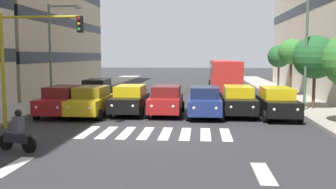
{
  "coord_description": "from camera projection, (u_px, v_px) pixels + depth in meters",
  "views": [
    {
      "loc": [
        -2.04,
        16.72,
        3.52
      ],
      "look_at": [
        -0.17,
        -4.4,
        1.31
      ],
      "focal_mm": 40.42,
      "sensor_mm": 36.0,
      "label": 1
    }
  ],
  "objects": [
    {
      "name": "street_tree_3",
      "position": [
        279.0,
        57.0,
        37.34
      ],
      "size": [
        2.22,
        2.22,
        4.37
      ],
      "color": "#513823",
      "rests_on": "sidewalk_left"
    },
    {
      "name": "car_row2_0",
      "position": [
        96.0,
        91.0,
        28.33
      ],
      "size": [
        2.02,
        4.44,
        1.72
      ],
      "color": "black",
      "rests_on": "ground_plane"
    },
    {
      "name": "car_5",
      "position": [
        91.0,
        101.0,
        21.83
      ],
      "size": [
        2.02,
        4.44,
        1.72
      ],
      "color": "gold",
      "rests_on": "ground_plane"
    },
    {
      "name": "motorcycle_with_rider",
      "position": [
        18.0,
        134.0,
        13.8
      ],
      "size": [
        1.66,
        0.59,
        1.57
      ],
      "color": "black",
      "rests_on": "ground_plane"
    },
    {
      "name": "ground_plane",
      "position": [
        156.0,
        133.0,
        17.11
      ],
      "size": [
        180.0,
        180.0,
        0.0
      ],
      "primitive_type": "plane",
      "color": "#2D2D30"
    },
    {
      "name": "lane_arrow_0",
      "position": [
        263.0,
        173.0,
        11.31
      ],
      "size": [
        0.5,
        2.2,
        0.01
      ],
      "primitive_type": "cube",
      "color": "silver",
      "rests_on": "ground_plane"
    },
    {
      "name": "street_lamp_left",
      "position": [
        300.0,
        35.0,
        23.07
      ],
      "size": [
        2.62,
        0.28,
        7.68
      ],
      "color": "#4C6B56",
      "rests_on": "sidewalk_left"
    },
    {
      "name": "traffic_light_gantry",
      "position": [
        25.0,
        52.0,
        17.87
      ],
      "size": [
        4.04,
        0.36,
        5.5
      ],
      "color": "#AD991E",
      "rests_on": "ground_plane"
    },
    {
      "name": "car_3",
      "position": [
        166.0,
        100.0,
        22.37
      ],
      "size": [
        2.02,
        4.44,
        1.72
      ],
      "color": "maroon",
      "rests_on": "ground_plane"
    },
    {
      "name": "car_1",
      "position": [
        238.0,
        101.0,
        22.05
      ],
      "size": [
        2.02,
        4.44,
        1.72
      ],
      "color": "black",
      "rests_on": "ground_plane"
    },
    {
      "name": "crosswalk_markings",
      "position": [
        156.0,
        133.0,
        17.11
      ],
      "size": [
        6.75,
        2.8,
        0.01
      ],
      "color": "silver",
      "rests_on": "ground_plane"
    },
    {
      "name": "car_0",
      "position": [
        277.0,
        102.0,
        21.16
      ],
      "size": [
        2.02,
        4.44,
        1.72
      ],
      "color": "black",
      "rests_on": "ground_plane"
    },
    {
      "name": "street_tree_2",
      "position": [
        292.0,
        52.0,
        31.36
      ],
      "size": [
        2.14,
        2.14,
        4.75
      ],
      "color": "#513823",
      "rests_on": "sidewalk_left"
    },
    {
      "name": "street_tree_1",
      "position": [
        315.0,
        57.0,
        23.97
      ],
      "size": [
        2.75,
        2.75,
        4.62
      ],
      "color": "#513823",
      "rests_on": "sidewalk_left"
    },
    {
      "name": "bus_behind_traffic",
      "position": [
        224.0,
        73.0,
        35.63
      ],
      "size": [
        2.78,
        10.5,
        3.0
      ],
      "color": "red",
      "rests_on": "ground_plane"
    },
    {
      "name": "car_2",
      "position": [
        205.0,
        101.0,
        21.66
      ],
      "size": [
        2.02,
        4.44,
        1.72
      ],
      "color": "navy",
      "rests_on": "ground_plane"
    },
    {
      "name": "car_4",
      "position": [
        130.0,
        100.0,
        22.57
      ],
      "size": [
        2.02,
        4.44,
        1.72
      ],
      "color": "black",
      "rests_on": "ground_plane"
    },
    {
      "name": "car_6",
      "position": [
        62.0,
        101.0,
        22.02
      ],
      "size": [
        2.02,
        4.44,
        1.72
      ],
      "color": "maroon",
      "rests_on": "ground_plane"
    },
    {
      "name": "lane_arrow_1",
      "position": [
        13.0,
        166.0,
        12.0
      ],
      "size": [
        0.5,
        2.2,
        0.01
      ],
      "primitive_type": "cube",
      "color": "silver",
      "rests_on": "ground_plane"
    },
    {
      "name": "street_lamp_right",
      "position": [
        55.0,
        44.0,
        26.07
      ],
      "size": [
        2.45,
        0.28,
        6.86
      ],
      "color": "#4C6B56",
      "rests_on": "sidewalk_right"
    }
  ]
}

